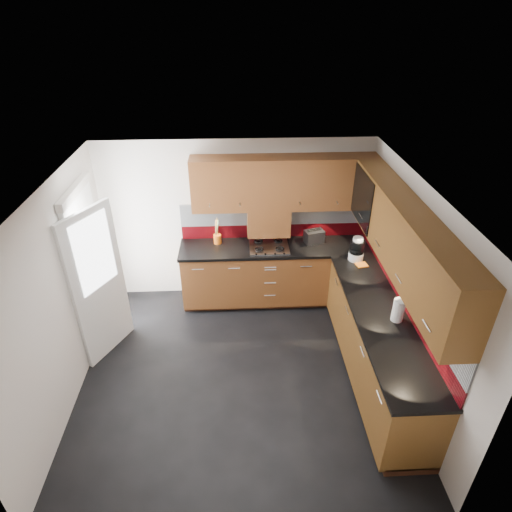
{
  "coord_description": "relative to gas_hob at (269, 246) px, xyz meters",
  "views": [
    {
      "loc": [
        0.0,
        -3.77,
        3.96
      ],
      "look_at": [
        0.22,
        0.65,
        1.3
      ],
      "focal_mm": 30.0,
      "sensor_mm": 36.0,
      "label": 1
    }
  ],
  "objects": [
    {
      "name": "room",
      "position": [
        -0.45,
        -1.47,
        0.54
      ],
      "size": [
        4.0,
        3.8,
        2.64
      ],
      "color": "black"
    },
    {
      "name": "base_cabinets",
      "position": [
        0.62,
        -0.75,
        -0.52
      ],
      "size": [
        2.7,
        3.2,
        0.95
      ],
      "color": "brown",
      "rests_on": "room"
    },
    {
      "name": "countertop",
      "position": [
        0.6,
        -0.77,
        -0.03
      ],
      "size": [
        2.72,
        3.22,
        0.04
      ],
      "color": "black",
      "rests_on": "base_cabinets"
    },
    {
      "name": "backsplash",
      "position": [
        0.83,
        -0.54,
        0.26
      ],
      "size": [
        2.7,
        3.2,
        0.54
      ],
      "color": "maroon",
      "rests_on": "countertop"
    },
    {
      "name": "upper_cabinets",
      "position": [
        0.78,
        -0.69,
        0.88
      ],
      "size": [
        2.5,
        3.2,
        0.72
      ],
      "color": "brown",
      "rests_on": "room"
    },
    {
      "name": "extractor_hood",
      "position": [
        0.0,
        0.17,
        0.33
      ],
      "size": [
        0.6,
        0.33,
        0.4
      ],
      "primitive_type": "cube",
      "color": "brown",
      "rests_on": "room"
    },
    {
      "name": "glass_cabinet",
      "position": [
        1.26,
        -0.4,
        0.91
      ],
      "size": [
        0.32,
        0.8,
        0.66
      ],
      "color": "black",
      "rests_on": "room"
    },
    {
      "name": "back_door",
      "position": [
        -2.23,
        -0.72,
        0.08
      ],
      "size": [
        0.42,
        1.19,
        2.04
      ],
      "color": "white",
      "rests_on": "room"
    },
    {
      "name": "gas_hob",
      "position": [
        0.0,
        0.0,
        0.0
      ],
      "size": [
        0.56,
        0.49,
        0.04
      ],
      "color": "silver",
      "rests_on": "countertop"
    },
    {
      "name": "utensil_pot",
      "position": [
        -0.73,
        0.16,
        0.08
      ],
      "size": [
        0.11,
        0.11,
        0.39
      ],
      "color": "orange",
      "rests_on": "countertop"
    },
    {
      "name": "toaster",
      "position": [
        0.66,
        0.12,
        0.08
      ],
      "size": [
        0.3,
        0.23,
        0.19
      ],
      "color": "silver",
      "rests_on": "countertop"
    },
    {
      "name": "food_processor",
      "position": [
        1.14,
        -0.39,
        0.14
      ],
      "size": [
        0.2,
        0.2,
        0.34
      ],
      "color": "white",
      "rests_on": "countertop"
    },
    {
      "name": "paper_towel",
      "position": [
        1.28,
        -1.66,
        0.12
      ],
      "size": [
        0.17,
        0.17,
        0.27
      ],
      "primitive_type": "cylinder",
      "rotation": [
        0.0,
        0.0,
        -0.42
      ],
      "color": "white",
      "rests_on": "countertop"
    },
    {
      "name": "orange_cloth",
      "position": [
        1.19,
        -0.54,
        -0.01
      ],
      "size": [
        0.17,
        0.15,
        0.02
      ],
      "primitive_type": "cube",
      "rotation": [
        0.0,
        0.0,
        0.19
      ],
      "color": "orange",
      "rests_on": "countertop"
    }
  ]
}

